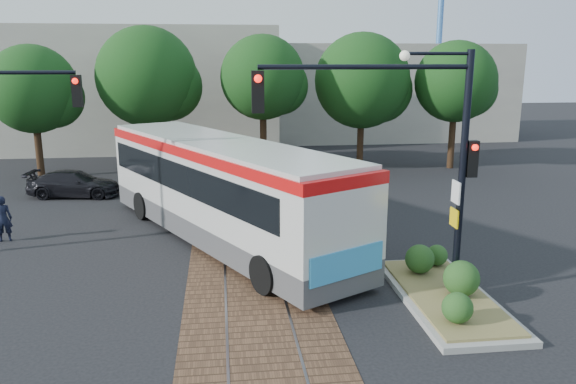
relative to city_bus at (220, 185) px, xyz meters
name	(u,v)px	position (x,y,z in m)	size (l,w,h in m)	color
ground	(254,294)	(0.82, -4.63, -1.90)	(120.00, 120.00, 0.00)	black
trackbed	(247,245)	(0.82, -0.63, -1.89)	(3.60, 40.00, 0.02)	brown
tree_row	(257,81)	(2.03, 11.79, 2.95)	(26.40, 5.60, 7.67)	#382314
warehouses	(222,89)	(0.29, 24.12, 1.92)	(40.00, 13.00, 8.00)	#ADA899
city_bus	(220,185)	(0.00, 0.00, 0.00)	(8.41, 12.44, 3.40)	#47484A
traffic_island	(445,287)	(5.64, -5.53, -1.57)	(2.20, 5.20, 1.13)	gray
signal_pole_main	(416,138)	(4.68, -5.44, 2.26)	(5.49, 0.46, 6.00)	black
officer	(3,219)	(-7.26, 0.73, -1.11)	(0.57, 0.37, 1.57)	black
parked_car	(74,184)	(-6.47, 6.98, -1.31)	(1.63, 4.01, 1.16)	black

